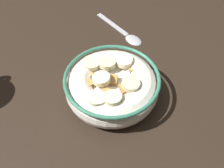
# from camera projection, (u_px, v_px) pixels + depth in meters

# --- Properties ---
(ground_plane) EXTENTS (1.20, 1.20, 0.02)m
(ground_plane) POSITION_uv_depth(u_px,v_px,m) (112.00, 99.00, 0.42)
(ground_plane) COLOR black
(cereal_bowl) EXTENTS (0.15, 0.15, 0.06)m
(cereal_bowl) POSITION_uv_depth(u_px,v_px,m) (112.00, 85.00, 0.39)
(cereal_bowl) COLOR silver
(cereal_bowl) RESTS_ON ground_plane
(spoon) EXTENTS (0.04, 0.14, 0.01)m
(spoon) POSITION_uv_depth(u_px,v_px,m) (127.00, 34.00, 0.52)
(spoon) COLOR #A5A5AD
(spoon) RESTS_ON ground_plane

